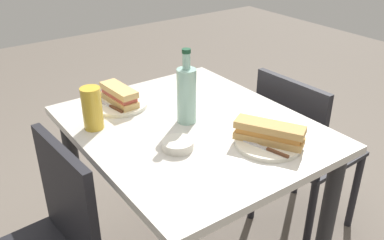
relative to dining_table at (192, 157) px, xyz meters
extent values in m
cube|color=beige|center=(0.00, 0.00, 0.13)|extent=(0.94, 0.80, 0.03)
cylinder|color=#262628|center=(-0.41, -0.34, -0.26)|extent=(0.06, 0.06, 0.75)
cylinder|color=#262628|center=(0.41, -0.34, -0.26)|extent=(0.06, 0.06, 0.75)
cylinder|color=#262628|center=(0.41, 0.34, -0.26)|extent=(0.06, 0.06, 0.75)
cube|color=black|center=(0.01, 0.49, 0.01)|extent=(0.38, 0.06, 0.40)
cube|color=black|center=(-0.03, -0.68, -0.20)|extent=(0.42, 0.42, 0.02)
cube|color=black|center=(-0.04, -0.49, 0.01)|extent=(0.38, 0.05, 0.40)
cylinder|color=black|center=(-0.20, -0.87, -0.42)|extent=(0.04, 0.04, 0.43)
cylinder|color=black|center=(0.16, -0.85, -0.42)|extent=(0.04, 0.04, 0.43)
cylinder|color=black|center=(-0.22, -0.51, -0.42)|extent=(0.04, 0.04, 0.43)
cylinder|color=black|center=(0.14, -0.49, -0.42)|extent=(0.04, 0.04, 0.43)
cylinder|color=silver|center=(-0.27, -0.13, 0.15)|extent=(0.23, 0.23, 0.01)
cube|color=tan|center=(-0.27, -0.13, 0.17)|extent=(0.24, 0.18, 0.02)
cube|color=#CC8438|center=(-0.27, -0.13, 0.19)|extent=(0.22, 0.16, 0.02)
cube|color=tan|center=(-0.27, -0.13, 0.21)|extent=(0.24, 0.18, 0.02)
cube|color=silver|center=(-0.26, -0.07, 0.16)|extent=(0.10, 0.04, 0.00)
cube|color=#59331E|center=(-0.35, -0.09, 0.16)|extent=(0.08, 0.03, 0.01)
cylinder|color=silver|center=(0.30, 0.14, 0.15)|extent=(0.23, 0.23, 0.01)
cube|color=tan|center=(0.30, 0.14, 0.17)|extent=(0.19, 0.08, 0.02)
cube|color=#B74C3D|center=(0.30, 0.14, 0.19)|extent=(0.18, 0.07, 0.02)
cube|color=tan|center=(0.30, 0.14, 0.21)|extent=(0.19, 0.08, 0.02)
cube|color=silver|center=(0.34, 0.20, 0.16)|extent=(0.10, 0.03, 0.00)
cube|color=#59331E|center=(0.25, 0.19, 0.16)|extent=(0.08, 0.02, 0.01)
cylinder|color=#99C6B7|center=(0.03, 0.00, 0.25)|extent=(0.07, 0.07, 0.21)
cylinder|color=#99C6B7|center=(0.03, 0.00, 0.38)|extent=(0.03, 0.03, 0.06)
cylinder|color=#19472D|center=(0.03, 0.00, 0.42)|extent=(0.03, 0.03, 0.02)
cylinder|color=gold|center=(0.19, 0.31, 0.22)|extent=(0.07, 0.07, 0.16)
cylinder|color=silver|center=(-0.11, 0.14, 0.16)|extent=(0.11, 0.11, 0.03)
camera|label=1|loc=(-1.12, 0.80, 0.88)|focal=39.32mm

